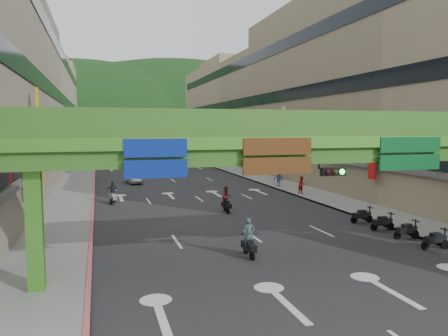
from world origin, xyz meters
TOP-DOWN VIEW (x-y plane):
  - ground at (0.00, 0.00)m, footprint 320.00×320.00m
  - road_slab at (0.00, 50.00)m, footprint 18.00×140.00m
  - sidewalk_left at (-11.00, 50.00)m, footprint 4.00×140.00m
  - sidewalk_right at (11.00, 50.00)m, footprint 4.00×140.00m
  - curb_left at (-9.10, 50.00)m, footprint 0.20×140.00m
  - curb_right at (9.10, 50.00)m, footprint 0.20×140.00m
  - building_row_left at (-18.93, 50.00)m, footprint 12.80×95.00m
  - building_row_right at (18.93, 50.00)m, footprint 12.80×95.00m
  - overpass_near at (0.93, 5.38)m, footprint 28.00×12.27m
  - overpass_far at (0.00, 65.00)m, footprint 28.00×2.20m
  - hill_left at (-15.00, 160.00)m, footprint 168.00×140.00m
  - hill_right at (25.00, 180.00)m, footprint 208.00×176.00m
  - bunting_string at (0.00, 30.00)m, footprint 26.00×0.36m
  - scooter_rider_near at (-1.58, 8.15)m, footprint 0.61×1.60m
  - scooter_rider_mid at (0.59, 19.37)m, footprint 0.88×1.60m
  - scooter_rider_left at (-7.50, 25.63)m, footprint 0.99×1.57m
  - scooter_rider_far at (-4.55, 45.18)m, footprint 0.76×1.60m
  - parked_scooter_row at (8.23, 10.00)m, footprint 1.60×7.20m
  - car_silver at (-4.77, 38.78)m, footprint 1.91×4.04m
  - car_yellow at (2.94, 66.02)m, footprint 1.97×4.23m
  - pedestrian_red at (9.80, 25.38)m, footprint 0.96×0.84m
  - pedestrian_dark at (12.20, 36.35)m, footprint 1.10×0.49m
  - pedestrian_blue at (9.80, 30.97)m, footprint 0.88×0.66m

SIDE VIEW (x-z plane):
  - ground at x=0.00m, z-range 0.00..0.00m
  - hill_left at x=-15.00m, z-range -56.00..56.00m
  - hill_right at x=25.00m, z-range -64.00..64.00m
  - road_slab at x=0.00m, z-range 0.00..0.02m
  - sidewalk_left at x=-11.00m, z-range 0.00..0.15m
  - sidewalk_right at x=11.00m, z-range 0.00..0.15m
  - curb_left at x=-9.10m, z-range 0.00..0.18m
  - curb_right at x=9.10m, z-range 0.00..0.18m
  - parked_scooter_row at x=8.23m, z-range -0.02..1.06m
  - car_silver at x=-4.77m, z-range 0.00..1.28m
  - car_yellow at x=2.94m, z-range 0.00..1.40m
  - pedestrian_red at x=9.80m, z-range 0.00..1.67m
  - pedestrian_blue at x=9.80m, z-range 0.00..1.69m
  - scooter_rider_near at x=-1.58m, z-range -0.08..1.87m
  - pedestrian_dark at x=12.20m, z-range 0.00..1.86m
  - scooter_rider_far at x=-4.55m, z-range 0.00..1.88m
  - scooter_rider_left at x=-7.50m, z-range -0.01..1.91m
  - scooter_rider_mid at x=0.59m, z-range 0.03..2.06m
  - overpass_near at x=0.93m, z-range 1.66..8.76m
  - overpass_far at x=0.00m, z-range 1.85..8.95m
  - bunting_string at x=0.00m, z-range 5.73..6.19m
  - building_row_left at x=-18.93m, z-range -0.04..18.96m
  - building_row_right at x=18.93m, z-range -0.04..18.96m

